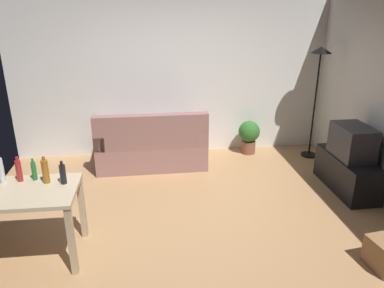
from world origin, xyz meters
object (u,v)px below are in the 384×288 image
(bottle_clear, at_px, (1,170))
(bottle_dark, at_px, (63,174))
(desk, at_px, (14,201))
(bottle_amber, at_px, (45,171))
(torchiere_lamp, at_px, (319,72))
(tv_stand, at_px, (347,173))
(potted_plant, at_px, (249,135))
(bottle_red, at_px, (19,170))
(bottle_green, at_px, (34,171))
(couch, at_px, (152,147))
(tv, at_px, (353,142))

(bottle_clear, height_order, bottle_dark, bottle_clear)
(desk, relative_size, bottle_amber, 4.28)
(torchiere_lamp, bearing_deg, bottle_clear, -154.29)
(tv_stand, xyz_separation_m, bottle_amber, (-3.73, -0.84, 0.65))
(tv_stand, xyz_separation_m, bottle_clear, (-4.16, -0.79, 0.65))
(potted_plant, bearing_deg, bottle_red, -143.36)
(bottle_green, xyz_separation_m, bottle_dark, (0.30, -0.12, 0.00))
(couch, relative_size, desk, 1.39)
(couch, xyz_separation_m, tv, (2.65, -1.15, 0.39))
(torchiere_lamp, relative_size, desk, 1.50)
(tv_stand, relative_size, torchiere_lamp, 0.61)
(desk, height_order, bottle_green, bottle_green)
(tv_stand, height_order, bottle_dark, bottle_dark)
(tv, relative_size, bottle_amber, 2.13)
(bottle_green, relative_size, bottle_amber, 0.82)
(tv, height_order, bottle_amber, bottle_amber)
(couch, height_order, bottle_amber, bottle_amber)
(torchiere_lamp, distance_m, potted_plant, 1.49)
(bottle_green, height_order, bottle_amber, bottle_amber)
(bottle_clear, bearing_deg, bottle_green, 5.45)
(bottle_amber, bearing_deg, tv, 12.72)
(bottle_red, relative_size, bottle_green, 1.14)
(bottle_dark, bearing_deg, bottle_amber, 166.90)
(couch, distance_m, desk, 2.56)
(bottle_clear, bearing_deg, desk, -53.99)
(potted_plant, height_order, bottle_green, bottle_green)
(couch, height_order, bottle_red, bottle_red)
(tv, relative_size, bottle_clear, 2.01)
(tv, xyz_separation_m, potted_plant, (-0.99, 1.47, -0.37))
(bottle_green, distance_m, bottle_dark, 0.33)
(tv_stand, height_order, bottle_red, bottle_red)
(tv_stand, distance_m, bottle_dark, 3.72)
(couch, distance_m, bottle_amber, 2.34)
(tv_stand, height_order, potted_plant, potted_plant)
(couch, xyz_separation_m, bottle_dark, (-0.91, -2.04, 0.56))
(desk, bearing_deg, bottle_red, 86.50)
(tv, xyz_separation_m, torchiere_lamp, (-0.00, 1.21, 0.71))
(tv_stand, relative_size, tv, 1.83)
(torchiere_lamp, bearing_deg, bottle_dark, -149.48)
(tv_stand, xyz_separation_m, bottle_green, (-3.86, -0.76, 0.62))
(bottle_amber, distance_m, bottle_dark, 0.18)
(bottle_dark, bearing_deg, couch, 65.96)
(torchiere_lamp, bearing_deg, potted_plant, 165.66)
(tv_stand, relative_size, bottle_green, 4.75)
(torchiere_lamp, height_order, bottle_dark, torchiere_lamp)
(tv, relative_size, bottle_red, 2.28)
(couch, distance_m, torchiere_lamp, 2.87)
(desk, xyz_separation_m, bottle_dark, (0.46, 0.10, 0.21))
(tv, xyz_separation_m, desk, (-4.02, -0.98, -0.05))
(torchiere_lamp, distance_m, bottle_dark, 4.16)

